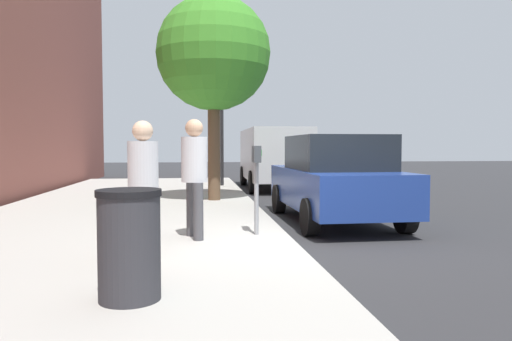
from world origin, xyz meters
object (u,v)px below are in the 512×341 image
at_px(trash_bin, 129,244).
at_px(street_tree, 214,54).
at_px(parked_sedan_near, 335,179).
at_px(parking_meter, 256,171).
at_px(parked_van_far, 273,155).
at_px(pedestrian_at_meter, 194,168).
at_px(pedestrian_bystander, 143,178).
at_px(traffic_signal, 225,118).

bearing_deg(trash_bin, street_tree, -7.57).
height_order(parked_sedan_near, street_tree, street_tree).
height_order(parking_meter, parked_sedan_near, parked_sedan_near).
distance_m(parked_van_far, trash_bin, 13.18).
xyz_separation_m(pedestrian_at_meter, parked_sedan_near, (2.09, -2.83, -0.33)).
height_order(pedestrian_bystander, traffic_signal, traffic_signal).
bearing_deg(parked_van_far, street_tree, 153.51).
xyz_separation_m(parking_meter, trash_bin, (-3.02, 1.55, -0.51)).
height_order(pedestrian_at_meter, street_tree, street_tree).
bearing_deg(parked_sedan_near, parked_van_far, 0.01).
bearing_deg(pedestrian_at_meter, pedestrian_bystander, -132.69).
bearing_deg(traffic_signal, street_tree, 173.13).
relative_size(parked_van_far, street_tree, 0.99).
bearing_deg(parked_sedan_near, pedestrian_at_meter, 126.50).
xyz_separation_m(traffic_signal, trash_bin, (-12.63, 1.62, -1.92)).
bearing_deg(parking_meter, traffic_signal, -0.43).
height_order(parking_meter, street_tree, street_tree).
xyz_separation_m(parking_meter, parked_van_far, (9.69, -1.85, 0.09)).
distance_m(parking_meter, street_tree, 5.73).
bearing_deg(parked_sedan_near, pedestrian_bystander, 134.09).
distance_m(pedestrian_bystander, street_tree, 7.08).
relative_size(pedestrian_bystander, traffic_signal, 0.48).
distance_m(parking_meter, traffic_signal, 9.71).
bearing_deg(pedestrian_bystander, parked_sedan_near, 7.13).
distance_m(pedestrian_at_meter, pedestrian_bystander, 1.40).
height_order(pedestrian_bystander, parked_van_far, parked_van_far).
bearing_deg(street_tree, pedestrian_bystander, 170.15).
bearing_deg(parked_sedan_near, trash_bin, 145.49).
height_order(parked_sedan_near, trash_bin, parked_sedan_near).
distance_m(parked_van_far, traffic_signal, 2.22).
bearing_deg(street_tree, parking_meter, -174.46).
distance_m(parking_meter, pedestrian_at_meter, 0.99).
xyz_separation_m(pedestrian_bystander, trash_bin, (-1.61, -0.05, -0.50)).
relative_size(parking_meter, traffic_signal, 0.39).
relative_size(street_tree, trash_bin, 5.24).
xyz_separation_m(parked_van_far, traffic_signal, (-0.08, 1.78, 1.32)).
bearing_deg(parked_van_far, trash_bin, 165.01).
bearing_deg(pedestrian_at_meter, parking_meter, -6.73).
relative_size(parking_meter, pedestrian_at_meter, 0.78).
xyz_separation_m(parked_van_far, trash_bin, (-12.71, 3.40, -0.60)).
relative_size(parking_meter, parked_van_far, 0.27).
relative_size(street_tree, traffic_signal, 1.47).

